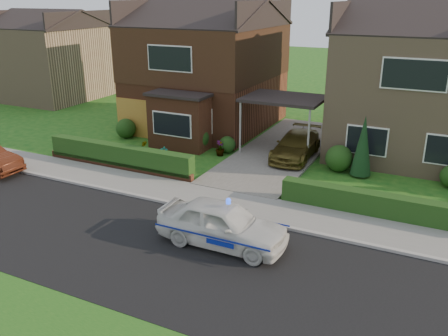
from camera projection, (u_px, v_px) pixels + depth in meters
The scene contains 23 objects.
ground at pixel (163, 251), 14.59m from camera, with size 120.00×120.00×0.00m, color #175316.
road at pixel (163, 251), 14.59m from camera, with size 60.00×6.00×0.02m, color black.
kerb at pixel (209, 211), 17.14m from camera, with size 60.00×0.16×0.12m, color #9E9993.
sidewalk at pixel (222, 201), 18.03m from camera, with size 60.00×2.00×0.10m, color slate.
driveway at pixel (282, 150), 23.86m from camera, with size 3.80×12.00×0.12m, color #666059.
house_left at pixel (207, 61), 27.38m from camera, with size 7.50×9.53×7.25m.
house_right at pixel (420, 78), 22.76m from camera, with size 7.50×8.06×7.25m.
carport_link at pixel (284, 99), 22.92m from camera, with size 3.80×3.00×2.77m.
garage_door at pixel (134, 118), 26.02m from camera, with size 2.20×0.10×2.10m, color #995F21.
dwarf_wall at pixel (118, 165), 21.38m from camera, with size 7.70×0.25×0.36m, color brown.
hedge_left at pixel (121, 168), 21.57m from camera, with size 7.50×0.55×0.90m, color #103412.
hedge_right at pixel (384, 219), 16.73m from camera, with size 7.50×0.55×0.80m, color #103412.
shrub_left_far at pixel (126, 128), 25.91m from camera, with size 1.08×1.08×1.08m, color #103412.
shrub_left_mid at pixel (196, 137), 23.85m from camera, with size 1.32×1.32×1.32m, color #103412.
shrub_left_near at pixel (227, 145), 23.53m from camera, with size 0.84×0.84×0.84m, color #103412.
shrub_right_near at pixel (339, 158), 21.01m from camera, with size 1.20×1.20×1.20m, color #103412.
conifer_a at pixel (363, 148), 20.19m from camera, with size 0.90×0.90×2.60m, color black.
neighbour_left at pixel (52, 63), 35.40m from camera, with size 6.50×7.00×5.20m, color #997C5E.
police_car at pixel (222, 224), 14.77m from camera, with size 3.84×4.18×1.59m.
driveway_car at pixel (296, 145), 22.42m from camera, with size 1.67×4.11×1.19m, color brown.
potted_plant_a at pixel (164, 155), 22.28m from camera, with size 0.37×0.25×0.70m, color gray.
potted_plant_b at pixel (143, 148), 23.29m from camera, with size 0.38×0.31×0.69m, color gray.
potted_plant_c at pixel (220, 149), 23.08m from camera, with size 0.42×0.42×0.75m, color gray.
Camera 1 is at (7.28, -10.70, 7.46)m, focal length 38.00 mm.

